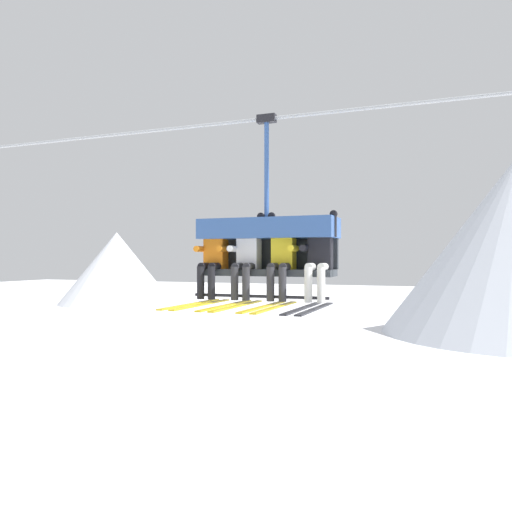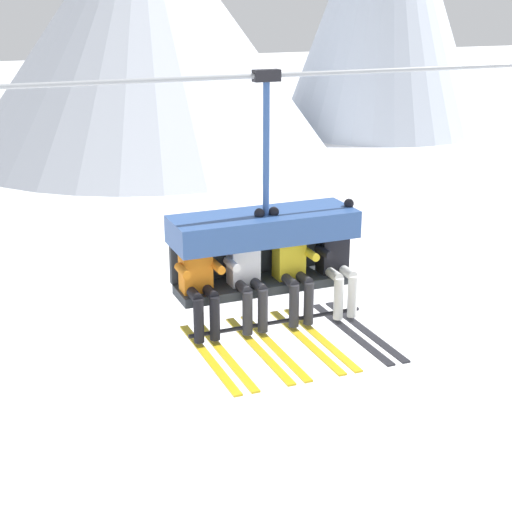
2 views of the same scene
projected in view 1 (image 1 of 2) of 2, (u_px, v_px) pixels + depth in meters
mountain_peak_west at (117, 268)px, 64.04m from camera, size 14.40×14.40×9.13m
lift_cable at (257, 120)px, 7.41m from camera, size 16.80×0.05×0.05m
chairlift_chair at (268, 238)px, 7.42m from camera, size 2.05×0.74×2.68m
skier_orange at (212, 258)px, 7.50m from camera, size 0.46×1.70×1.23m
skier_white at (246, 257)px, 7.31m from camera, size 0.48×1.70×1.34m
skier_yellow at (281, 257)px, 7.12m from camera, size 0.48×1.70×1.34m
skier_black at (319, 256)px, 6.93m from camera, size 0.48×1.70×1.34m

